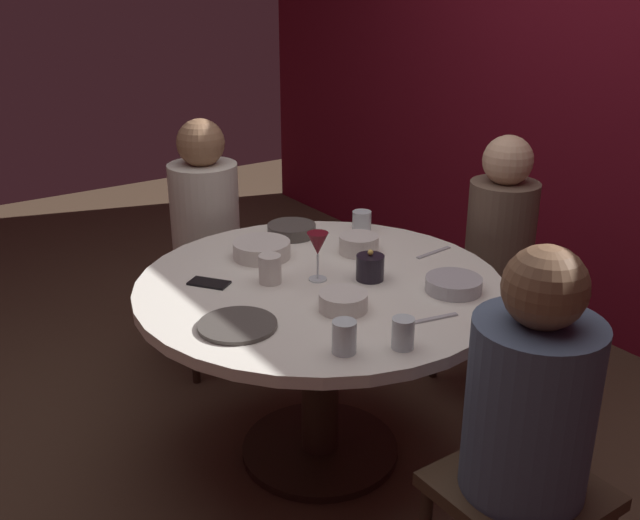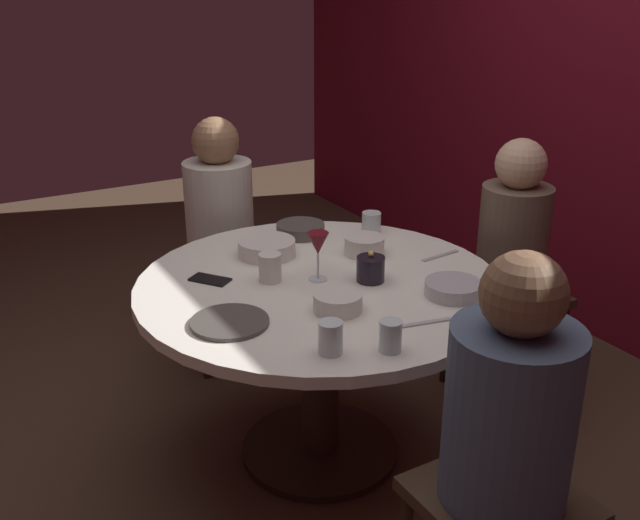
{
  "view_description": "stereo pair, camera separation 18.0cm",
  "coord_description": "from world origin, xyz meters",
  "px_view_note": "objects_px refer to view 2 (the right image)",
  "views": [
    {
      "loc": [
        1.93,
        -1.33,
        1.75
      ],
      "look_at": [
        0.0,
        0.0,
        0.8
      ],
      "focal_mm": 41.0,
      "sensor_mm": 36.0,
      "label": 1
    },
    {
      "loc": [
        2.03,
        -1.17,
        1.75
      ],
      "look_at": [
        0.0,
        0.0,
        0.8
      ],
      "focal_mm": 41.0,
      "sensor_mm": 36.0,
      "label": 2
    }
  ],
  "objects_px": {
    "wine_glass": "(317,246)",
    "bowl_sauce_side": "(364,245)",
    "bowl_salad_center": "(338,302)",
    "cup_center_front": "(331,338)",
    "bowl_rice_portion": "(300,229)",
    "seated_diner_right": "(510,416)",
    "dining_table": "(320,321)",
    "dinner_plate": "(230,322)",
    "cup_near_candle": "(390,336)",
    "seated_diner_back": "(513,241)",
    "cell_phone": "(210,280)",
    "cup_by_left_diner": "(371,223)",
    "bowl_serving_large": "(453,289)",
    "bowl_small_white": "(267,248)",
    "candle_holder": "(371,269)",
    "cup_by_right_diner": "(270,267)",
    "seated_diner_left": "(219,213)"
  },
  "relations": [
    {
      "from": "bowl_salad_center",
      "to": "cell_phone",
      "type": "bearing_deg",
      "value": -148.12
    },
    {
      "from": "wine_glass",
      "to": "cup_by_right_diner",
      "type": "relative_size",
      "value": 1.74
    },
    {
      "from": "dining_table",
      "to": "wine_glass",
      "type": "bearing_deg",
      "value": -167.73
    },
    {
      "from": "bowl_serving_large",
      "to": "bowl_salad_center",
      "type": "xyz_separation_m",
      "value": [
        -0.09,
        -0.39,
        0.01
      ]
    },
    {
      "from": "cell_phone",
      "to": "bowl_small_white",
      "type": "relative_size",
      "value": 0.64
    },
    {
      "from": "cup_by_left_diner",
      "to": "dinner_plate",
      "type": "bearing_deg",
      "value": -60.74
    },
    {
      "from": "bowl_rice_portion",
      "to": "cup_by_left_diner",
      "type": "distance_m",
      "value": 0.29
    },
    {
      "from": "seated_diner_right",
      "to": "seated_diner_back",
      "type": "bearing_deg",
      "value": -44.26
    },
    {
      "from": "dinner_plate",
      "to": "cup_by_left_diner",
      "type": "distance_m",
      "value": 0.96
    },
    {
      "from": "seated_diner_left",
      "to": "dinner_plate",
      "type": "height_order",
      "value": "seated_diner_left"
    },
    {
      "from": "bowl_small_white",
      "to": "cup_center_front",
      "type": "relative_size",
      "value": 2.23
    },
    {
      "from": "seated_diner_back",
      "to": "wine_glass",
      "type": "xyz_separation_m",
      "value": [
        -0.01,
        -0.92,
        0.15
      ]
    },
    {
      "from": "seated_diner_back",
      "to": "cell_phone",
      "type": "xyz_separation_m",
      "value": [
        -0.2,
        -1.25,
        0.02
      ]
    },
    {
      "from": "wine_glass",
      "to": "bowl_serving_large",
      "type": "distance_m",
      "value": 0.48
    },
    {
      "from": "seated_diner_back",
      "to": "bowl_rice_portion",
      "type": "height_order",
      "value": "seated_diner_back"
    },
    {
      "from": "cell_phone",
      "to": "bowl_rice_portion",
      "type": "xyz_separation_m",
      "value": [
        -0.25,
        0.5,
        0.02
      ]
    },
    {
      "from": "bowl_salad_center",
      "to": "bowl_sauce_side",
      "type": "xyz_separation_m",
      "value": [
        -0.37,
        0.34,
        0.01
      ]
    },
    {
      "from": "bowl_sauce_side",
      "to": "dinner_plate",
      "type": "bearing_deg",
      "value": -67.28
    },
    {
      "from": "candle_holder",
      "to": "wine_glass",
      "type": "relative_size",
      "value": 0.63
    },
    {
      "from": "bowl_rice_portion",
      "to": "cup_by_left_diner",
      "type": "relative_size",
      "value": 2.23
    },
    {
      "from": "seated_diner_right",
      "to": "cell_phone",
      "type": "relative_size",
      "value": 8.2
    },
    {
      "from": "dining_table",
      "to": "dinner_plate",
      "type": "relative_size",
      "value": 5.29
    },
    {
      "from": "seated_diner_right",
      "to": "bowl_salad_center",
      "type": "height_order",
      "value": "seated_diner_right"
    },
    {
      "from": "seated_diner_right",
      "to": "dinner_plate",
      "type": "xyz_separation_m",
      "value": [
        -0.79,
        -0.41,
        0.01
      ]
    },
    {
      "from": "seated_diner_back",
      "to": "cup_center_front",
      "type": "distance_m",
      "value": 1.23
    },
    {
      "from": "dinner_plate",
      "to": "cup_by_right_diner",
      "type": "bearing_deg",
      "value": 132.52
    },
    {
      "from": "seated_diner_right",
      "to": "cell_phone",
      "type": "distance_m",
      "value": 1.18
    },
    {
      "from": "seated_diner_right",
      "to": "candle_holder",
      "type": "xyz_separation_m",
      "value": [
        -0.85,
        0.15,
        0.05
      ]
    },
    {
      "from": "wine_glass",
      "to": "bowl_small_white",
      "type": "height_order",
      "value": "wine_glass"
    },
    {
      "from": "dining_table",
      "to": "seated_diner_right",
      "type": "relative_size",
      "value": 1.13
    },
    {
      "from": "dinner_plate",
      "to": "cup_near_candle",
      "type": "distance_m",
      "value": 0.51
    },
    {
      "from": "seated_diner_back",
      "to": "cell_phone",
      "type": "bearing_deg",
      "value": -9.0
    },
    {
      "from": "bowl_salad_center",
      "to": "cup_center_front",
      "type": "bearing_deg",
      "value": -35.64
    },
    {
      "from": "seated_diner_right",
      "to": "bowl_salad_center",
      "type": "bearing_deg",
      "value": 5.38
    },
    {
      "from": "bowl_rice_portion",
      "to": "cup_center_front",
      "type": "xyz_separation_m",
      "value": [
        0.91,
        -0.4,
        0.02
      ]
    },
    {
      "from": "wine_glass",
      "to": "bowl_sauce_side",
      "type": "xyz_separation_m",
      "value": [
        -0.13,
        0.28,
        -0.09
      ]
    },
    {
      "from": "bowl_salad_center",
      "to": "bowl_small_white",
      "type": "distance_m",
      "value": 0.54
    },
    {
      "from": "dining_table",
      "to": "seated_diner_back",
      "type": "xyz_separation_m",
      "value": [
        0.0,
        0.91,
        0.13
      ]
    },
    {
      "from": "dining_table",
      "to": "bowl_serving_large",
      "type": "height_order",
      "value": "bowl_serving_large"
    },
    {
      "from": "seated_diner_back",
      "to": "bowl_serving_large",
      "type": "relative_size",
      "value": 5.85
    },
    {
      "from": "cell_phone",
      "to": "cup_near_candle",
      "type": "distance_m",
      "value": 0.77
    },
    {
      "from": "cell_phone",
      "to": "bowl_salad_center",
      "type": "relative_size",
      "value": 0.89
    },
    {
      "from": "seated_diner_right",
      "to": "bowl_small_white",
      "type": "xyz_separation_m",
      "value": [
        -1.25,
        -0.05,
        0.04
      ]
    },
    {
      "from": "candle_holder",
      "to": "cup_by_right_diner",
      "type": "relative_size",
      "value": 1.1
    },
    {
      "from": "bowl_salad_center",
      "to": "bowl_small_white",
      "type": "height_order",
      "value": "bowl_small_white"
    },
    {
      "from": "dining_table",
      "to": "seated_diner_back",
      "type": "distance_m",
      "value": 0.92
    },
    {
      "from": "bowl_serving_large",
      "to": "cup_near_candle",
      "type": "height_order",
      "value": "cup_near_candle"
    },
    {
      "from": "cup_center_front",
      "to": "candle_holder",
      "type": "bearing_deg",
      "value": 133.97
    },
    {
      "from": "bowl_serving_large",
      "to": "bowl_rice_portion",
      "type": "relative_size",
      "value": 0.97
    },
    {
      "from": "bowl_rice_portion",
      "to": "cup_center_front",
      "type": "bearing_deg",
      "value": -23.68
    }
  ]
}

